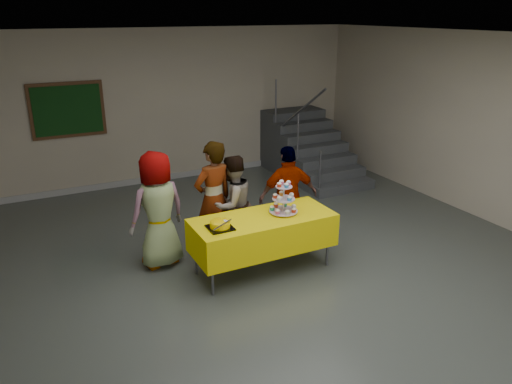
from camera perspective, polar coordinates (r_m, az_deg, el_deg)
room_shell at (r=5.54m, az=5.25°, el=7.82°), size 10.00×10.04×3.02m
bake_table at (r=6.58m, az=0.79°, el=-4.58°), size 1.88×0.78×0.77m
cupcake_stand at (r=6.56m, az=3.17°, el=-1.01°), size 0.38×0.38×0.44m
bear_cake at (r=6.15m, az=-4.13°, el=-3.67°), size 0.32×0.36×0.12m
schoolchild_a at (r=6.76m, az=-11.14°, el=-2.02°), size 0.87×0.67×1.60m
schoolchild_b at (r=6.92m, az=-4.88°, el=-0.87°), size 0.68×0.53×1.67m
schoolchild_c at (r=7.05m, az=-2.73°, el=-1.44°), size 0.83×0.74×1.43m
schoolchild_d at (r=7.24m, az=3.71°, el=-0.53°), size 0.93×0.50×1.51m
staircase at (r=10.71m, az=5.72°, el=4.77°), size 1.30×2.40×2.04m
noticeboard at (r=9.74m, az=-20.74°, el=8.75°), size 1.30×0.05×1.00m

